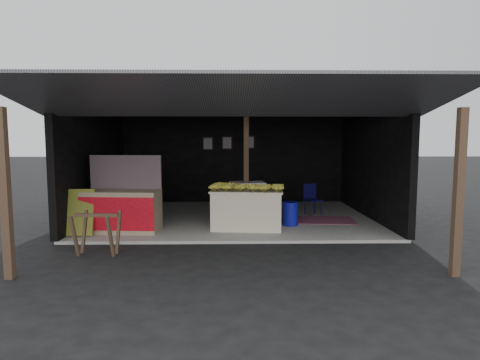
{
  "coord_description": "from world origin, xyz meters",
  "views": [
    {
      "loc": [
        -0.02,
        -7.68,
        2.04
      ],
      "look_at": [
        0.15,
        1.57,
        1.1
      ],
      "focal_mm": 30.0,
      "sensor_mm": 36.0,
      "label": 1
    }
  ],
  "objects_px": {
    "white_crate": "(247,202)",
    "sawhorse": "(97,229)",
    "neighbor_stall": "(122,209)",
    "banana_table": "(247,209)",
    "plastic_chair": "(311,197)",
    "water_barrel": "(290,214)"
  },
  "relations": [
    {
      "from": "neighbor_stall",
      "to": "banana_table",
      "type": "bearing_deg",
      "value": 9.83
    },
    {
      "from": "banana_table",
      "to": "white_crate",
      "type": "distance_m",
      "value": 0.81
    },
    {
      "from": "white_crate",
      "to": "plastic_chair",
      "type": "bearing_deg",
      "value": 18.73
    },
    {
      "from": "banana_table",
      "to": "neighbor_stall",
      "type": "bearing_deg",
      "value": -168.51
    },
    {
      "from": "sawhorse",
      "to": "banana_table",
      "type": "bearing_deg",
      "value": 39.68
    },
    {
      "from": "banana_table",
      "to": "plastic_chair",
      "type": "xyz_separation_m",
      "value": [
        1.76,
        1.57,
        0.04
      ]
    },
    {
      "from": "sawhorse",
      "to": "water_barrel",
      "type": "xyz_separation_m",
      "value": [
        3.71,
        2.2,
        -0.16
      ]
    },
    {
      "from": "neighbor_stall",
      "to": "plastic_chair",
      "type": "bearing_deg",
      "value": 26.5
    },
    {
      "from": "water_barrel",
      "to": "plastic_chair",
      "type": "relative_size",
      "value": 0.63
    },
    {
      "from": "white_crate",
      "to": "sawhorse",
      "type": "relative_size",
      "value": 1.22
    },
    {
      "from": "white_crate",
      "to": "water_barrel",
      "type": "distance_m",
      "value": 1.14
    },
    {
      "from": "white_crate",
      "to": "banana_table",
      "type": "bearing_deg",
      "value": -97.51
    },
    {
      "from": "plastic_chair",
      "to": "banana_table",
      "type": "bearing_deg",
      "value": -160.56
    },
    {
      "from": "sawhorse",
      "to": "water_barrel",
      "type": "relative_size",
      "value": 1.51
    },
    {
      "from": "sawhorse",
      "to": "white_crate",
      "type": "bearing_deg",
      "value": 49.23
    },
    {
      "from": "banana_table",
      "to": "sawhorse",
      "type": "distance_m",
      "value": 3.3
    },
    {
      "from": "white_crate",
      "to": "plastic_chair",
      "type": "relative_size",
      "value": 1.17
    },
    {
      "from": "neighbor_stall",
      "to": "white_crate",
      "type": "bearing_deg",
      "value": 25.66
    },
    {
      "from": "banana_table",
      "to": "white_crate",
      "type": "height_order",
      "value": "white_crate"
    },
    {
      "from": "neighbor_stall",
      "to": "sawhorse",
      "type": "height_order",
      "value": "neighbor_stall"
    },
    {
      "from": "banana_table",
      "to": "plastic_chair",
      "type": "height_order",
      "value": "banana_table"
    },
    {
      "from": "white_crate",
      "to": "neighbor_stall",
      "type": "height_order",
      "value": "neighbor_stall"
    }
  ]
}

